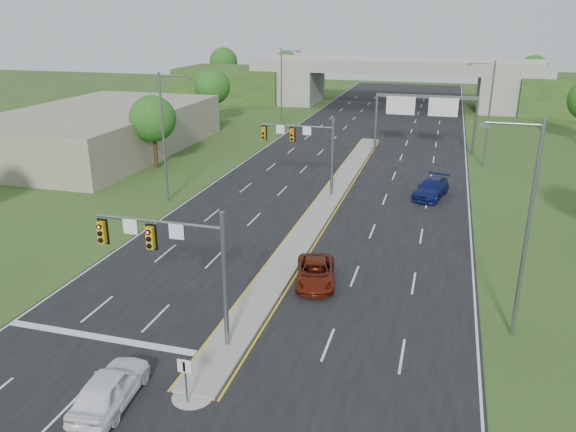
{
  "coord_description": "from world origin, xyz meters",
  "views": [
    {
      "loc": [
        9.32,
        -21.98,
        15.31
      ],
      "look_at": [
        -0.04,
        11.01,
        3.0
      ],
      "focal_mm": 35.0,
      "sensor_mm": 36.0,
      "label": 1
    }
  ],
  "objects_px": {
    "keep_right_sign": "(185,374)",
    "car_white": "(110,387)",
    "signal_mast_far": "(307,143)",
    "car_far_a": "(315,273)",
    "signal_mast_near": "(178,254)",
    "overpass": "(395,86)",
    "car_far_b": "(431,188)",
    "sign_gantry": "(424,108)"
  },
  "relations": [
    {
      "from": "signal_mast_far",
      "to": "car_far_a",
      "type": "distance_m",
      "value": 18.13
    },
    {
      "from": "signal_mast_far",
      "to": "car_white",
      "type": "distance_m",
      "value": 30.51
    },
    {
      "from": "car_white",
      "to": "car_far_b",
      "type": "distance_m",
      "value": 34.7
    },
    {
      "from": "signal_mast_near",
      "to": "overpass",
      "type": "height_order",
      "value": "overpass"
    },
    {
      "from": "keep_right_sign",
      "to": "car_white",
      "type": "bearing_deg",
      "value": -165.49
    },
    {
      "from": "overpass",
      "to": "car_white",
      "type": "height_order",
      "value": "overpass"
    },
    {
      "from": "signal_mast_near",
      "to": "car_far_a",
      "type": "height_order",
      "value": "signal_mast_near"
    },
    {
      "from": "signal_mast_near",
      "to": "overpass",
      "type": "bearing_deg",
      "value": 88.38
    },
    {
      "from": "signal_mast_near",
      "to": "sign_gantry",
      "type": "distance_m",
      "value": 45.88
    },
    {
      "from": "keep_right_sign",
      "to": "overpass",
      "type": "bearing_deg",
      "value": 90.0
    },
    {
      "from": "keep_right_sign",
      "to": "car_far_a",
      "type": "relative_size",
      "value": 0.45
    },
    {
      "from": "signal_mast_near",
      "to": "signal_mast_far",
      "type": "relative_size",
      "value": 1.0
    },
    {
      "from": "keep_right_sign",
      "to": "car_white",
      "type": "xyz_separation_m",
      "value": [
        -3.08,
        -0.8,
        -0.71
      ]
    },
    {
      "from": "signal_mast_near",
      "to": "car_far_b",
      "type": "distance_m",
      "value": 29.75
    },
    {
      "from": "sign_gantry",
      "to": "car_white",
      "type": "distance_m",
      "value": 51.38
    },
    {
      "from": "signal_mast_far",
      "to": "car_far_a",
      "type": "height_order",
      "value": "signal_mast_far"
    },
    {
      "from": "signal_mast_near",
      "to": "car_far_a",
      "type": "xyz_separation_m",
      "value": [
        4.81,
        7.99,
        -4.02
      ]
    },
    {
      "from": "keep_right_sign",
      "to": "car_far_b",
      "type": "distance_m",
      "value": 33.03
    },
    {
      "from": "car_white",
      "to": "sign_gantry",
      "type": "bearing_deg",
      "value": -106.2
    },
    {
      "from": "signal_mast_near",
      "to": "car_far_a",
      "type": "relative_size",
      "value": 1.43
    },
    {
      "from": "overpass",
      "to": "car_far_b",
      "type": "height_order",
      "value": "overpass"
    },
    {
      "from": "signal_mast_far",
      "to": "signal_mast_near",
      "type": "bearing_deg",
      "value": -90.0
    },
    {
      "from": "signal_mast_far",
      "to": "car_white",
      "type": "relative_size",
      "value": 1.51
    },
    {
      "from": "overpass",
      "to": "car_far_a",
      "type": "distance_m",
      "value": 72.19
    },
    {
      "from": "sign_gantry",
      "to": "car_white",
      "type": "bearing_deg",
      "value": -100.99
    },
    {
      "from": "car_far_a",
      "to": "car_far_b",
      "type": "distance_m",
      "value": 20.36
    },
    {
      "from": "signal_mast_near",
      "to": "car_far_b",
      "type": "bearing_deg",
      "value": 68.49
    },
    {
      "from": "sign_gantry",
      "to": "car_white",
      "type": "xyz_separation_m",
      "value": [
        -9.76,
        -50.24,
        -4.43
      ]
    },
    {
      "from": "signal_mast_far",
      "to": "sign_gantry",
      "type": "distance_m",
      "value": 21.91
    },
    {
      "from": "overpass",
      "to": "car_far_a",
      "type": "height_order",
      "value": "overpass"
    },
    {
      "from": "signal_mast_far",
      "to": "car_far_b",
      "type": "relative_size",
      "value": 1.28
    },
    {
      "from": "car_far_a",
      "to": "sign_gantry",
      "type": "bearing_deg",
      "value": 71.46
    },
    {
      "from": "signal_mast_far",
      "to": "overpass",
      "type": "distance_m",
      "value": 55.13
    },
    {
      "from": "sign_gantry",
      "to": "overpass",
      "type": "xyz_separation_m",
      "value": [
        -6.68,
        35.08,
        -1.69
      ]
    },
    {
      "from": "sign_gantry",
      "to": "car_far_a",
      "type": "xyz_separation_m",
      "value": [
        -4.14,
        -37.01,
        -4.54
      ]
    },
    {
      "from": "signal_mast_far",
      "to": "car_white",
      "type": "xyz_separation_m",
      "value": [
        -0.81,
        -30.25,
        -3.92
      ]
    },
    {
      "from": "signal_mast_far",
      "to": "car_far_a",
      "type": "relative_size",
      "value": 1.43
    },
    {
      "from": "overpass",
      "to": "car_white",
      "type": "xyz_separation_m",
      "value": [
        -3.08,
        -85.32,
        -2.74
      ]
    },
    {
      "from": "signal_mast_far",
      "to": "overpass",
      "type": "xyz_separation_m",
      "value": [
        2.26,
        55.07,
        -1.17
      ]
    },
    {
      "from": "keep_right_sign",
      "to": "overpass",
      "type": "height_order",
      "value": "overpass"
    },
    {
      "from": "signal_mast_far",
      "to": "car_white",
      "type": "height_order",
      "value": "signal_mast_far"
    },
    {
      "from": "car_white",
      "to": "car_far_b",
      "type": "xyz_separation_m",
      "value": [
        11.63,
        32.69,
        0.0
      ]
    }
  ]
}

